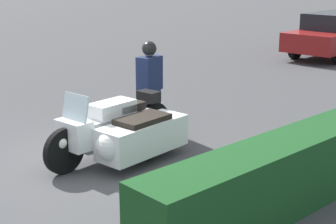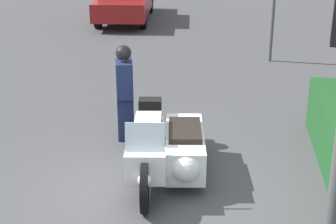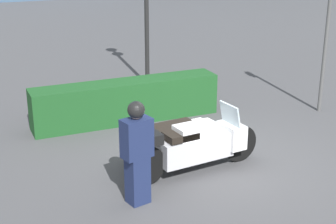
# 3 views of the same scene
# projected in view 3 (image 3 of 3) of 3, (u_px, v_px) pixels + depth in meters

# --- Properties ---
(ground_plane) EXTENTS (160.00, 160.00, 0.00)m
(ground_plane) POSITION_uv_depth(u_px,v_px,m) (223.00, 161.00, 9.71)
(ground_plane) COLOR #424244
(police_motorcycle) EXTENTS (2.66, 1.20, 1.17)m
(police_motorcycle) POSITION_uv_depth(u_px,v_px,m) (188.00, 142.00, 9.37)
(police_motorcycle) COLOR black
(police_motorcycle) RESTS_ON ground
(officer_rider) EXTENTS (0.51, 0.38, 1.70)m
(officer_rider) POSITION_uv_depth(u_px,v_px,m) (137.00, 151.00, 7.95)
(officer_rider) COLOR #192347
(officer_rider) RESTS_ON ground
(hedge_bush_curbside) EXTENTS (4.27, 0.70, 0.93)m
(hedge_bush_curbside) POSITION_uv_depth(u_px,v_px,m) (126.00, 101.00, 11.62)
(hedge_bush_curbside) COLOR #19471E
(hedge_bush_curbside) RESTS_ON ground
(traffic_light_near) EXTENTS (0.22, 0.28, 3.55)m
(traffic_light_near) POSITION_uv_depth(u_px,v_px,m) (328.00, 14.00, 11.63)
(traffic_light_near) COLOR #4C4C4C
(traffic_light_near) RESTS_ON ground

